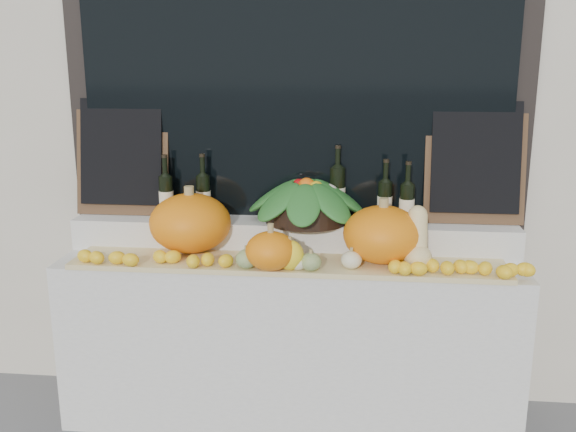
{
  "coord_description": "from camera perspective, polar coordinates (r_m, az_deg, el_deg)",
  "views": [
    {
      "loc": [
        0.31,
        -1.54,
        1.88
      ],
      "look_at": [
        0.0,
        1.45,
        1.12
      ],
      "focal_mm": 40.0,
      "sensor_mm": 36.0,
      "label": 1
    }
  ],
  "objects": [
    {
      "name": "display_sill",
      "position": [
        3.4,
        0.13,
        -10.86
      ],
      "size": [
        2.3,
        0.55,
        0.88
      ],
      "primitive_type": "cube",
      "color": "silver",
      "rests_on": "ground"
    },
    {
      "name": "rear_tier",
      "position": [
        3.36,
        0.4,
        -1.71
      ],
      "size": [
        2.3,
        0.25,
        0.16
      ],
      "primitive_type": "cube",
      "color": "silver",
      "rests_on": "display_sill"
    },
    {
      "name": "straw_bedding",
      "position": [
        3.12,
        -0.1,
        -4.28
      ],
      "size": [
        2.1,
        0.32,
        0.02
      ],
      "primitive_type": "cube",
      "color": "tan",
      "rests_on": "display_sill"
    },
    {
      "name": "pumpkin_left",
      "position": [
        3.27,
        -8.68,
        -0.61
      ],
      "size": [
        0.41,
        0.41,
        0.3
      ],
      "primitive_type": "ellipsoid",
      "rotation": [
        0.0,
        0.0,
        -0.0
      ],
      "color": "orange",
      "rests_on": "straw_bedding"
    },
    {
      "name": "pumpkin_right",
      "position": [
        3.1,
        8.41,
        -1.63
      ],
      "size": [
        0.38,
        0.38,
        0.27
      ],
      "primitive_type": "ellipsoid",
      "rotation": [
        0.0,
        0.0,
        -0.01
      ],
      "color": "orange",
      "rests_on": "straw_bedding"
    },
    {
      "name": "pumpkin_center",
      "position": [
        2.98,
        -1.55,
        -3.11
      ],
      "size": [
        0.3,
        0.3,
        0.18
      ],
      "primitive_type": "ellipsoid",
      "rotation": [
        0.0,
        0.0,
        -0.33
      ],
      "color": "orange",
      "rests_on": "straw_bedding"
    },
    {
      "name": "butternut_squash",
      "position": [
        3.06,
        11.45,
        -2.2
      ],
      "size": [
        0.13,
        0.2,
        0.28
      ],
      "color": "#E9CD89",
      "rests_on": "straw_bedding"
    },
    {
      "name": "decorative_gourds",
      "position": [
        2.99,
        0.68,
        -3.77
      ],
      "size": [
        0.59,
        0.16,
        0.16
      ],
      "color": "#32631D",
      "rests_on": "straw_bedding"
    },
    {
      "name": "lemon_heap",
      "position": [
        3.0,
        -0.32,
        -4.15
      ],
      "size": [
        2.2,
        0.16,
        0.06
      ],
      "primitive_type": null,
      "color": "yellow",
      "rests_on": "straw_bedding"
    },
    {
      "name": "produce_bowl",
      "position": [
        3.29,
        1.66,
        1.44
      ],
      "size": [
        0.65,
        0.65,
        0.24
      ],
      "color": "black",
      "rests_on": "rear_tier"
    },
    {
      "name": "wine_bottle_far_left",
      "position": [
        3.43,
        -10.77,
        1.76
      ],
      "size": [
        0.08,
        0.08,
        0.33
      ],
      "color": "black",
      "rests_on": "rear_tier"
    },
    {
      "name": "wine_bottle_near_left",
      "position": [
        3.39,
        -7.53,
        1.78
      ],
      "size": [
        0.08,
        0.08,
        0.34
      ],
      "color": "black",
      "rests_on": "rear_tier"
    },
    {
      "name": "wine_bottle_tall",
      "position": [
        3.34,
        4.4,
        2.09
      ],
      "size": [
        0.08,
        0.08,
        0.39
      ],
      "color": "black",
      "rests_on": "rear_tier"
    },
    {
      "name": "wine_bottle_near_right",
      "position": [
        3.3,
        8.59,
        1.3
      ],
      "size": [
        0.08,
        0.08,
        0.33
      ],
      "color": "black",
      "rests_on": "rear_tier"
    },
    {
      "name": "wine_bottle_far_right",
      "position": [
        3.26,
        10.51,
        1.06
      ],
      "size": [
        0.08,
        0.08,
        0.33
      ],
      "color": "black",
      "rests_on": "rear_tier"
    },
    {
      "name": "chalkboard_left",
      "position": [
        3.54,
        -14.56,
        5.31
      ],
      "size": [
        0.5,
        0.13,
        0.61
      ],
      "rotation": [
        -0.17,
        0.0,
        0.0
      ],
      "color": "#4C331E",
      "rests_on": "rear_tier"
    },
    {
      "name": "chalkboard_right",
      "position": [
        3.37,
        16.33,
        4.77
      ],
      "size": [
        0.5,
        0.13,
        0.61
      ],
      "rotation": [
        -0.17,
        0.0,
        0.0
      ],
      "color": "#4C331E",
      "rests_on": "rear_tier"
    }
  ]
}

